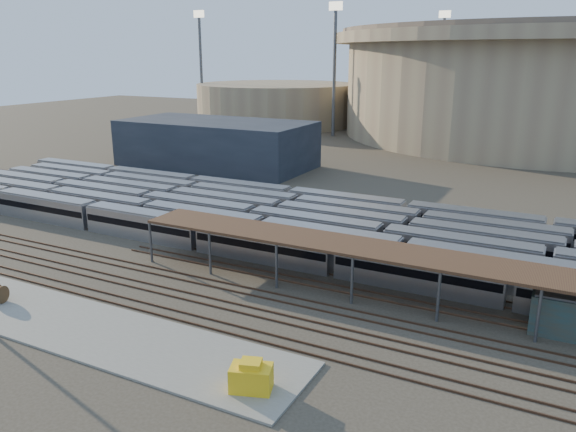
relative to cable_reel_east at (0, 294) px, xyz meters
The scene contains 13 objects.
ground 20.28m from the cable_reel_east, 47.52° to the left, with size 420.00×420.00×0.00m, color #383026.
apron 8.74m from the cable_reel_east, ahead, with size 50.00×9.00×0.20m, color gray.
subway_trains 35.44m from the cable_reel_east, 70.68° to the left, with size 118.67×23.90×3.60m.
inspection_shed 40.58m from the cable_reel_east, 27.96° to the left, with size 60.30×6.00×5.30m.
empty_tracks 16.94m from the cable_reel_east, 35.99° to the left, with size 170.00×9.62×0.18m.
stadium 160.43m from the cable_reel_east, 75.98° to the left, with size 124.00×124.00×32.50m.
secondary_arena 152.27m from the cable_reel_east, 107.72° to the left, with size 56.00×56.00×14.00m, color gray.
service_building 73.22m from the cable_reel_east, 106.96° to the left, with size 42.00×20.00×10.00m, color #1E232D.
floodlight_0 127.51m from the cable_reel_east, 97.44° to the left, with size 4.00×1.00×38.40m.
floodlight_1 153.87m from the cable_reel_east, 117.86° to the left, with size 4.00×1.00×38.40m.
floodlight_3 176.06m from the cable_reel_east, 88.80° to the left, with size 4.00×1.00×38.40m.
cable_reel_east is the anchor object (origin of this frame).
yellow_equipment 30.36m from the cable_reel_east, ahead, with size 3.07×1.92×1.92m, color yellow.
Camera 1 is at (35.76, -47.78, 24.32)m, focal length 35.00 mm.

